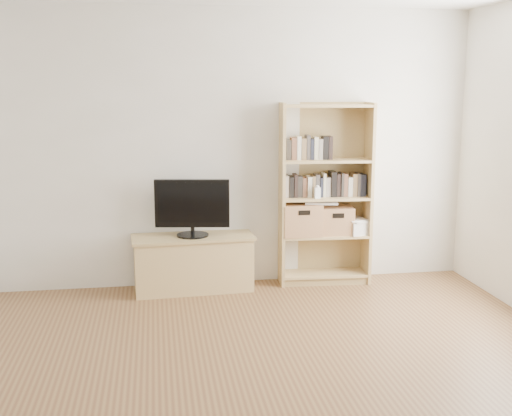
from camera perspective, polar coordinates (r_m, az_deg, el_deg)
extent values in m
cube|color=brown|center=(4.06, 3.16, -17.05)|extent=(4.50, 5.00, 0.01)
cube|color=silver|center=(6.07, -1.69, 5.28)|extent=(4.50, 0.02, 2.60)
cube|color=tan|center=(6.03, -5.60, -4.99)|extent=(1.10, 0.47, 0.49)
cube|color=tan|center=(6.14, 6.17, 1.21)|extent=(0.88, 0.35, 1.73)
cube|color=black|center=(5.91, -5.69, 0.03)|extent=(0.68, 0.16, 0.54)
cube|color=gray|center=(6.15, 6.15, 2.02)|extent=(0.79, 0.21, 0.21)
cube|color=gray|center=(6.07, 4.43, 5.37)|extent=(0.42, 0.16, 0.22)
cube|color=white|center=(6.03, 5.47, 1.34)|extent=(0.06, 0.04, 0.10)
cube|color=#B17550|center=(6.14, 4.02, -0.98)|extent=(0.38, 0.31, 0.30)
cube|color=#B17550|center=(6.21, 7.09, -1.08)|extent=(0.34, 0.29, 0.26)
cube|color=white|center=(6.14, 5.80, 0.54)|extent=(0.34, 0.27, 0.02)
cube|color=beige|center=(6.27, 8.79, -1.66)|extent=(0.25, 0.31, 0.13)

